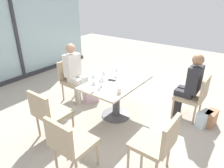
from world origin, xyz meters
name	(u,v)px	position (x,y,z in m)	size (l,w,h in m)	color
ground_plane	(116,115)	(0.00, 0.00, 0.00)	(12.00, 12.00, 0.00)	#A89E8E
window_wall_backdrop	(16,34)	(0.00, 3.20, 1.21)	(4.62, 0.10, 2.70)	#9CB7BC
dining_table_main	(116,91)	(0.00, 0.00, 0.54)	(1.30, 0.82, 0.73)	#BCB29E
chair_front_right	(194,95)	(0.79, -1.20, 0.50)	(0.46, 0.50, 0.87)	tan
chair_near_window	(72,78)	(0.00, 1.20, 0.50)	(0.46, 0.51, 0.87)	tan
chair_side_end	(70,142)	(-1.46, -0.32, 0.50)	(0.50, 0.46, 0.87)	tan
chair_far_left	(49,112)	(-1.17, 0.47, 0.50)	(0.50, 0.46, 0.87)	tan
chair_front_left	(157,142)	(-0.79, -1.20, 0.50)	(0.46, 0.50, 0.87)	tan
person_front_right	(190,83)	(0.79, -1.09, 0.70)	(0.34, 0.39, 1.26)	#28282D
person_near_window	(74,70)	(0.00, 1.09, 0.70)	(0.34, 0.39, 1.26)	silver
wine_glass_0	(116,69)	(0.22, 0.16, 0.86)	(0.07, 0.07, 0.18)	silver
wine_glass_1	(94,83)	(-0.52, 0.09, 0.86)	(0.07, 0.07, 0.18)	silver
wine_glass_2	(102,78)	(-0.26, 0.12, 0.86)	(0.07, 0.07, 0.18)	silver
wine_glass_3	(104,73)	(-0.07, 0.24, 0.86)	(0.07, 0.07, 0.18)	silver
wine_glass_4	(100,81)	(-0.38, 0.07, 0.86)	(0.07, 0.07, 0.18)	silver
wine_glass_5	(82,82)	(-0.59, 0.28, 0.86)	(0.07, 0.07, 0.18)	silver
wine_glass_6	(94,76)	(-0.29, 0.29, 0.86)	(0.07, 0.07, 0.18)	silver
coffee_cup	(119,90)	(-0.34, -0.30, 0.78)	(0.08, 0.08, 0.09)	white
cell_phone_on_table	(112,80)	(-0.01, 0.09, 0.73)	(0.07, 0.14, 0.01)	black
handbag_0	(204,119)	(0.67, -1.46, 0.14)	(0.30, 0.16, 0.28)	silver
handbag_1	(91,96)	(0.12, 0.75, 0.14)	(0.30, 0.16, 0.28)	beige
handbag_2	(211,118)	(0.76, -1.55, 0.14)	(0.30, 0.16, 0.28)	#A3704C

